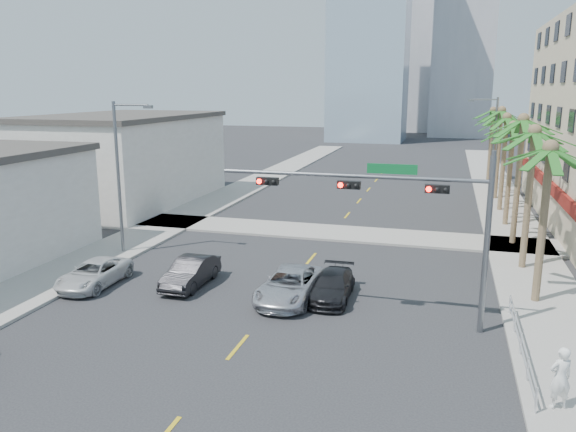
% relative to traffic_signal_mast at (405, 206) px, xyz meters
% --- Properties ---
extents(ground, '(260.00, 260.00, 0.00)m').
position_rel_traffic_signal_mast_xyz_m(ground, '(-5.78, -7.95, -5.06)').
color(ground, '#262628').
rests_on(ground, ground).
extents(sidewalk_right, '(4.00, 120.00, 0.15)m').
position_rel_traffic_signal_mast_xyz_m(sidewalk_right, '(6.22, 12.05, -4.99)').
color(sidewalk_right, gray).
rests_on(sidewalk_right, ground).
extents(sidewalk_left, '(4.00, 120.00, 0.15)m').
position_rel_traffic_signal_mast_xyz_m(sidewalk_left, '(-17.78, 12.05, -4.99)').
color(sidewalk_left, gray).
rests_on(sidewalk_left, ground).
extents(sidewalk_cross, '(80.00, 4.00, 0.15)m').
position_rel_traffic_signal_mast_xyz_m(sidewalk_cross, '(-5.78, 14.05, -4.99)').
color(sidewalk_cross, gray).
rests_on(sidewalk_cross, ground).
extents(building_left_far, '(11.00, 18.00, 7.20)m').
position_rel_traffic_signal_mast_xyz_m(building_left_far, '(-25.28, 20.05, -1.46)').
color(building_left_far, beige).
rests_on(building_left_far, ground).
extents(tower_far_left, '(14.00, 14.00, 48.00)m').
position_rel_traffic_signal_mast_xyz_m(tower_far_left, '(-13.78, 87.05, 18.94)').
color(tower_far_left, '#99B2C6').
rests_on(tower_far_left, ground).
extents(tower_far_center, '(16.00, 16.00, 42.00)m').
position_rel_traffic_signal_mast_xyz_m(tower_far_center, '(-8.78, 117.05, 15.94)').
color(tower_far_center, '#ADADB2').
rests_on(tower_far_center, ground).
extents(traffic_signal_mast, '(11.12, 0.54, 7.20)m').
position_rel_traffic_signal_mast_xyz_m(traffic_signal_mast, '(0.00, 0.00, 0.00)').
color(traffic_signal_mast, slate).
rests_on(traffic_signal_mast, ground).
extents(palm_tree_0, '(4.80, 4.80, 7.80)m').
position_rel_traffic_signal_mast_xyz_m(palm_tree_0, '(5.82, 4.05, 2.02)').
color(palm_tree_0, brown).
rests_on(palm_tree_0, ground).
extents(palm_tree_1, '(4.80, 4.80, 8.16)m').
position_rel_traffic_signal_mast_xyz_m(palm_tree_1, '(5.82, 9.25, 2.37)').
color(palm_tree_1, brown).
rests_on(palm_tree_1, ground).
extents(palm_tree_2, '(4.80, 4.80, 8.52)m').
position_rel_traffic_signal_mast_xyz_m(palm_tree_2, '(5.82, 14.45, 2.72)').
color(palm_tree_2, brown).
rests_on(palm_tree_2, ground).
extents(palm_tree_3, '(4.80, 4.80, 7.80)m').
position_rel_traffic_signal_mast_xyz_m(palm_tree_3, '(5.82, 19.65, 2.02)').
color(palm_tree_3, brown).
rests_on(palm_tree_3, ground).
extents(palm_tree_4, '(4.80, 4.80, 8.16)m').
position_rel_traffic_signal_mast_xyz_m(palm_tree_4, '(5.82, 24.85, 2.37)').
color(palm_tree_4, brown).
rests_on(palm_tree_4, ground).
extents(palm_tree_5, '(4.80, 4.80, 8.52)m').
position_rel_traffic_signal_mast_xyz_m(palm_tree_5, '(5.82, 30.05, 2.72)').
color(palm_tree_5, brown).
rests_on(palm_tree_5, ground).
extents(palm_tree_6, '(4.80, 4.80, 7.80)m').
position_rel_traffic_signal_mast_xyz_m(palm_tree_6, '(5.82, 35.25, 2.02)').
color(palm_tree_6, brown).
rests_on(palm_tree_6, ground).
extents(palm_tree_7, '(4.80, 4.80, 8.16)m').
position_rel_traffic_signal_mast_xyz_m(palm_tree_7, '(5.82, 40.45, 2.37)').
color(palm_tree_7, brown).
rests_on(palm_tree_7, ground).
extents(streetlight_left, '(2.55, 0.25, 9.00)m').
position_rel_traffic_signal_mast_xyz_m(streetlight_left, '(-16.78, 6.05, -0.00)').
color(streetlight_left, slate).
rests_on(streetlight_left, ground).
extents(streetlight_right, '(2.55, 0.25, 9.00)m').
position_rel_traffic_signal_mast_xyz_m(streetlight_right, '(5.21, 30.05, -0.00)').
color(streetlight_right, slate).
rests_on(streetlight_right, ground).
extents(guardrail, '(0.08, 8.08, 1.00)m').
position_rel_traffic_signal_mast_xyz_m(guardrail, '(4.52, -1.95, -4.39)').
color(guardrail, silver).
rests_on(guardrail, ground).
extents(car_parked_far, '(2.14, 4.58, 1.27)m').
position_rel_traffic_signal_mast_xyz_m(car_parked_far, '(-15.18, 0.55, -4.43)').
color(car_parked_far, silver).
rests_on(car_parked_far, ground).
extents(car_lane_left, '(1.55, 4.32, 1.42)m').
position_rel_traffic_signal_mast_xyz_m(car_lane_left, '(-10.52, 1.89, -4.35)').
color(car_lane_left, black).
rests_on(car_lane_left, ground).
extents(car_lane_center, '(2.54, 5.23, 1.43)m').
position_rel_traffic_signal_mast_xyz_m(car_lane_center, '(-5.21, 1.40, -4.35)').
color(car_lane_center, silver).
rests_on(car_lane_center, ground).
extents(car_lane_right, '(1.89, 4.39, 1.26)m').
position_rel_traffic_signal_mast_xyz_m(car_lane_right, '(-3.33, 2.07, -4.43)').
color(car_lane_right, black).
rests_on(car_lane_right, ground).
extents(pedestrian, '(0.86, 0.73, 2.00)m').
position_rel_traffic_signal_mast_xyz_m(pedestrian, '(5.21, -5.43, -3.91)').
color(pedestrian, white).
rests_on(pedestrian, sidewalk_right).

